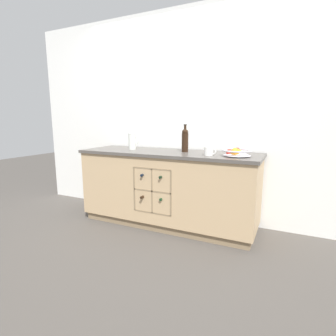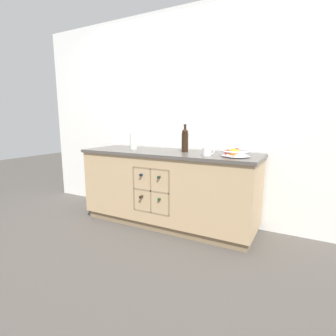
% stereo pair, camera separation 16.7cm
% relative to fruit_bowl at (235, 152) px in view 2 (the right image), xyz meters
% --- Properties ---
extents(ground_plane, '(14.00, 14.00, 0.00)m').
position_rel_fruit_bowl_xyz_m(ground_plane, '(-0.79, 0.07, -0.92)').
color(ground_plane, '#4C4742').
extents(back_wall, '(4.46, 0.06, 2.55)m').
position_rel_fruit_bowl_xyz_m(back_wall, '(-0.79, 0.44, 0.35)').
color(back_wall, white).
rests_on(back_wall, ground_plane).
extents(kitchen_island, '(2.10, 0.68, 0.88)m').
position_rel_fruit_bowl_xyz_m(kitchen_island, '(-0.79, 0.06, -0.48)').
color(kitchen_island, '#8B7354').
rests_on(kitchen_island, ground_plane).
extents(fruit_bowl, '(0.30, 0.30, 0.09)m').
position_rel_fruit_bowl_xyz_m(fruit_bowl, '(0.00, 0.00, 0.00)').
color(fruit_bowl, silver).
rests_on(fruit_bowl, kitchen_island).
extents(white_pitcher, '(0.15, 0.10, 0.20)m').
position_rel_fruit_bowl_xyz_m(white_pitcher, '(-1.29, 0.08, 0.06)').
color(white_pitcher, silver).
rests_on(white_pitcher, kitchen_island).
extents(ceramic_mug, '(0.13, 0.09, 0.09)m').
position_rel_fruit_bowl_xyz_m(ceramic_mug, '(-0.27, -0.06, 0.00)').
color(ceramic_mug, white).
rests_on(ceramic_mug, kitchen_island).
extents(standing_wine_bottle, '(0.08, 0.08, 0.31)m').
position_rel_fruit_bowl_xyz_m(standing_wine_bottle, '(-0.61, 0.13, 0.10)').
color(standing_wine_bottle, black).
rests_on(standing_wine_bottle, kitchen_island).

